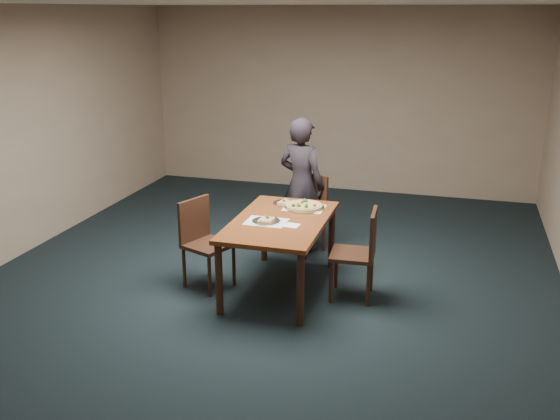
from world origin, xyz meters
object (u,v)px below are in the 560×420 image
(diner, at_px, (301,184))
(slice_plate_near, at_px, (266,220))
(dining_table, at_px, (280,228))
(chair_far, at_px, (307,209))
(pizza_pan, at_px, (304,206))
(chair_left, at_px, (203,238))
(chair_right, at_px, (361,249))
(slice_plate_far, at_px, (286,203))

(diner, height_order, slice_plate_near, diner)
(dining_table, relative_size, chair_far, 1.65)
(pizza_pan, bearing_deg, dining_table, -107.45)
(chair_far, height_order, chair_left, same)
(dining_table, bearing_deg, pizza_pan, 72.55)
(chair_right, height_order, slice_plate_far, chair_right)
(diner, xyz_separation_m, slice_plate_far, (-0.01, -0.65, -0.03))
(chair_left, relative_size, chair_right, 1.00)
(chair_right, distance_m, diner, 1.48)
(slice_plate_near, height_order, slice_plate_far, slice_plate_near)
(chair_left, xyz_separation_m, chair_right, (1.61, 0.13, 0.00))
(chair_left, bearing_deg, chair_right, -63.75)
(chair_left, distance_m, chair_right, 1.61)
(dining_table, relative_size, chair_right, 1.65)
(chair_right, xyz_separation_m, slice_plate_near, (-0.92, -0.13, 0.25))
(chair_far, height_order, pizza_pan, chair_far)
(dining_table, height_order, chair_far, chair_far)
(chair_right, bearing_deg, chair_far, -147.05)
(slice_plate_near, bearing_deg, chair_far, 84.82)
(slice_plate_far, bearing_deg, slice_plate_near, -92.34)
(pizza_pan, bearing_deg, chair_left, -149.75)
(chair_far, distance_m, diner, 0.29)
(chair_far, xyz_separation_m, chair_right, (0.81, -1.11, 0.00))
(pizza_pan, bearing_deg, slice_plate_far, 157.54)
(chair_far, relative_size, chair_left, 1.00)
(slice_plate_far, bearing_deg, diner, 89.40)
(dining_table, bearing_deg, chair_far, 90.02)
(dining_table, xyz_separation_m, slice_plate_near, (-0.11, -0.10, 0.11))
(chair_far, bearing_deg, dining_table, -66.36)
(chair_right, relative_size, diner, 0.58)
(diner, relative_size, pizza_pan, 3.73)
(dining_table, bearing_deg, diner, 93.87)
(chair_far, xyz_separation_m, diner, (-0.08, 0.04, 0.27))
(diner, xyz_separation_m, pizza_pan, (0.22, -0.74, -0.02))
(chair_right, distance_m, slice_plate_far, 1.06)
(chair_far, height_order, slice_plate_near, chair_far)
(chair_far, relative_size, pizza_pan, 2.15)
(pizza_pan, bearing_deg, chair_right, -31.42)
(slice_plate_near, distance_m, slice_plate_far, 0.63)
(chair_right, distance_m, slice_plate_near, 0.97)
(chair_right, bearing_deg, diner, -145.57)
(dining_table, xyz_separation_m, chair_left, (-0.79, -0.11, -0.14))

